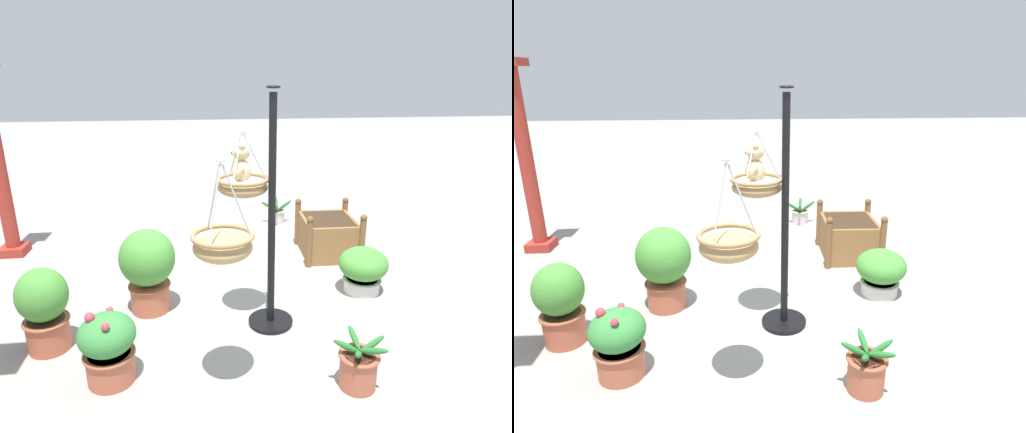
% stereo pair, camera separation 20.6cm
% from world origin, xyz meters
% --- Properties ---
extents(ground_plane, '(40.00, 40.00, 0.00)m').
position_xyz_m(ground_plane, '(0.00, 0.00, 0.00)').
color(ground_plane, gray).
extents(display_pole_central, '(0.44, 0.44, 2.27)m').
position_xyz_m(display_pole_central, '(-0.13, -0.05, 0.69)').
color(display_pole_central, black).
rests_on(display_pole_central, ground).
extents(hanging_basket_with_teddy, '(0.49, 0.49, 0.60)m').
position_xyz_m(hanging_basket_with_teddy, '(0.02, 0.20, 1.38)').
color(hanging_basket_with_teddy, '#A37F51').
extents(teddy_bear, '(0.28, 0.24, 0.40)m').
position_xyz_m(teddy_bear, '(0.02, 0.22, 1.56)').
color(teddy_bear, '#D1B789').
extents(hanging_basket_left_high, '(0.45, 0.45, 0.72)m').
position_xyz_m(hanging_basket_left_high, '(-1.01, 0.45, 1.22)').
color(hanging_basket_left_high, tan).
extents(greenhouse_pillar_right, '(0.35, 0.35, 2.55)m').
position_xyz_m(greenhouse_pillar_right, '(2.02, 3.18, 1.23)').
color(greenhouse_pillar_right, '#9E2D23').
rests_on(greenhouse_pillar_right, ground).
extents(wooden_planter_box, '(0.90, 0.80, 0.69)m').
position_xyz_m(wooden_planter_box, '(1.49, -1.09, 0.28)').
color(wooden_planter_box, olive).
rests_on(wooden_planter_box, ground).
extents(potted_plant_fern_front, '(0.44, 0.44, 0.78)m').
position_xyz_m(potted_plant_fern_front, '(-0.28, 2.00, 0.41)').
color(potted_plant_fern_front, '#AD563D').
rests_on(potted_plant_fern_front, ground).
extents(potted_plant_bushy_green, '(0.44, 0.44, 0.44)m').
position_xyz_m(potted_plant_bushy_green, '(-1.11, -0.59, 0.19)').
color(potted_plant_bushy_green, '#AD563D').
rests_on(potted_plant_bushy_green, ground).
extents(potted_plant_small_succulent, '(0.56, 0.53, 0.39)m').
position_xyz_m(potted_plant_small_succulent, '(2.89, -0.63, 0.15)').
color(potted_plant_small_succulent, beige).
rests_on(potted_plant_small_succulent, ground).
extents(potted_plant_conical_shrub, '(0.55, 0.55, 0.53)m').
position_xyz_m(potted_plant_conical_shrub, '(0.39, -1.18, 0.29)').
color(potted_plant_conical_shrub, beige).
rests_on(potted_plant_conical_shrub, ground).
extents(potted_plant_trailing_ivy, '(0.56, 0.56, 0.89)m').
position_xyz_m(potted_plant_trailing_ivy, '(0.29, 1.16, 0.49)').
color(potted_plant_trailing_ivy, '#AD563D').
rests_on(potted_plant_trailing_ivy, ground).
extents(potted_plant_broad_leaf, '(0.45, 0.45, 0.63)m').
position_xyz_m(potted_plant_broad_leaf, '(-0.79, 1.36, 0.32)').
color(potted_plant_broad_leaf, '#AD563D').
rests_on(potted_plant_broad_leaf, ground).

